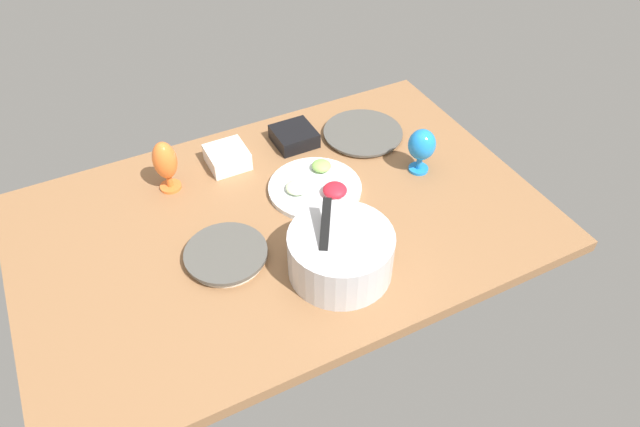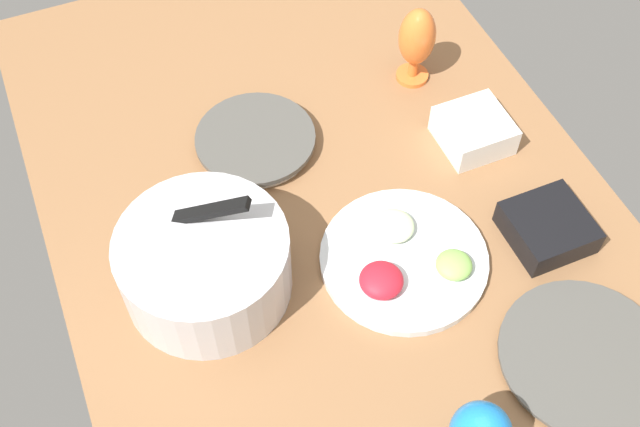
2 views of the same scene
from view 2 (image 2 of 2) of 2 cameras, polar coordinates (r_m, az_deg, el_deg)
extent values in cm
cube|color=#8C603D|center=(149.11, 1.01, -0.34)|extent=(160.00, 104.00, 4.00)
cylinder|color=silver|center=(138.60, 18.78, -10.05)|extent=(26.49, 26.49, 1.23)
cylinder|color=#4E4C47|center=(137.75, 18.89, -9.87)|extent=(28.80, 28.80, 0.74)
cylinder|color=silver|center=(157.45, -4.73, 5.19)|extent=(22.20, 22.20, 1.88)
cylinder|color=#4E4C47|center=(156.32, -4.77, 5.55)|extent=(24.13, 24.13, 1.13)
cylinder|color=silver|center=(134.34, -8.44, -3.70)|extent=(29.49, 29.49, 13.75)
cylinder|color=white|center=(130.90, -8.65, -2.75)|extent=(26.54, 26.54, 2.47)
cube|color=black|center=(130.83, -9.54, -0.11)|extent=(13.36, 19.42, 12.14)
cylinder|color=silver|center=(141.33, 6.16, -3.33)|extent=(30.49, 30.49, 1.80)
ellipsoid|color=beige|center=(142.49, 5.43, -0.91)|extent=(7.60, 7.60, 2.60)
ellipsoid|color=red|center=(135.45, 4.53, -4.91)|extent=(7.79, 7.79, 3.63)
ellipsoid|color=#8CC659|center=(139.05, 9.81, -3.74)|extent=(6.50, 6.50, 2.99)
cylinder|color=orange|center=(171.84, 6.77, 10.03)|extent=(7.00, 7.00, 1.00)
cylinder|color=orange|center=(170.21, 6.85, 10.59)|extent=(2.00, 2.00, 3.71)
ellipsoid|color=orange|center=(164.44, 7.14, 12.75)|extent=(7.71, 7.71, 13.43)
cube|color=black|center=(148.11, 16.36, -0.99)|extent=(14.13, 14.13, 5.45)
cube|color=tan|center=(146.73, 16.52, -0.60)|extent=(11.59, 11.59, 1.74)
cube|color=white|center=(159.11, 11.22, 5.99)|extent=(13.15, 13.15, 6.34)
cube|color=#F9E072|center=(157.63, 11.33, 6.47)|extent=(10.79, 10.79, 2.03)
camera|label=1|loc=(1.53, -71.21, 27.92)|focal=32.75mm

